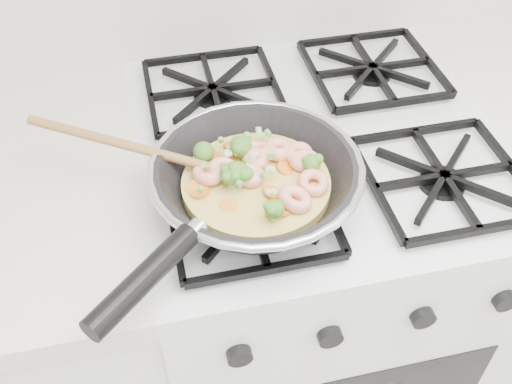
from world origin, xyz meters
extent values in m
cube|color=white|center=(0.00, 1.70, 0.45)|extent=(0.60, 0.60, 0.90)
cube|color=black|center=(0.00, 1.70, 0.91)|extent=(0.56, 0.56, 0.02)
torus|color=silver|center=(-0.14, 1.57, 0.98)|extent=(0.30, 0.30, 0.01)
cylinder|color=black|center=(-0.31, 1.41, 0.98)|extent=(0.15, 0.14, 0.03)
cylinder|color=#D1BB5B|center=(-0.14, 1.57, 0.94)|extent=(0.21, 0.21, 0.02)
ellipsoid|color=olive|center=(-0.18, 1.59, 0.96)|extent=(0.06, 0.05, 0.01)
cylinder|color=olive|center=(-0.31, 1.65, 0.99)|extent=(0.25, 0.12, 0.06)
torus|color=#F1A98F|center=(-0.07, 1.60, 0.96)|extent=(0.06, 0.06, 0.03)
torus|color=#F1A98F|center=(-0.09, 1.62, 0.96)|extent=(0.06, 0.05, 0.02)
torus|color=#F1A98F|center=(-0.12, 1.62, 0.96)|extent=(0.06, 0.06, 0.03)
torus|color=#F1A98F|center=(-0.06, 1.54, 0.96)|extent=(0.06, 0.06, 0.02)
torus|color=#F1A98F|center=(-0.18, 1.59, 0.96)|extent=(0.06, 0.06, 0.02)
torus|color=#F1A98F|center=(-0.10, 1.51, 0.96)|extent=(0.07, 0.07, 0.03)
torus|color=#F1A98F|center=(-0.06, 1.58, 0.96)|extent=(0.05, 0.05, 0.02)
torus|color=#F1A98F|center=(-0.20, 1.59, 0.96)|extent=(0.07, 0.07, 0.02)
torus|color=#F1A98F|center=(-0.13, 1.60, 0.96)|extent=(0.06, 0.06, 0.03)
torus|color=#F1A98F|center=(-0.15, 1.57, 0.96)|extent=(0.07, 0.07, 0.02)
torus|color=#F1A98F|center=(-0.15, 1.57, 0.96)|extent=(0.06, 0.06, 0.02)
ellipsoid|color=#4F872C|center=(-0.16, 1.57, 0.97)|extent=(0.04, 0.04, 0.03)
ellipsoid|color=#4F872C|center=(-0.17, 1.56, 0.97)|extent=(0.03, 0.03, 0.03)
ellipsoid|color=#4F872C|center=(-0.15, 1.62, 0.97)|extent=(0.04, 0.04, 0.03)
ellipsoid|color=#4F872C|center=(-0.13, 1.49, 0.97)|extent=(0.03, 0.03, 0.03)
ellipsoid|color=#4F872C|center=(-0.06, 1.57, 0.97)|extent=(0.03, 0.03, 0.03)
ellipsoid|color=#4F872C|center=(-0.20, 1.62, 0.97)|extent=(0.04, 0.04, 0.03)
cylinder|color=orange|center=(-0.12, 1.54, 0.96)|extent=(0.03, 0.03, 0.01)
cylinder|color=orange|center=(-0.12, 1.50, 0.96)|extent=(0.04, 0.04, 0.01)
cylinder|color=orange|center=(-0.13, 1.62, 0.96)|extent=(0.03, 0.03, 0.01)
cylinder|color=orange|center=(-0.15, 1.62, 0.96)|extent=(0.03, 0.03, 0.01)
cylinder|color=orange|center=(-0.22, 1.57, 0.96)|extent=(0.04, 0.04, 0.01)
cylinder|color=orange|center=(-0.10, 1.63, 0.96)|extent=(0.03, 0.03, 0.01)
cylinder|color=orange|center=(-0.16, 1.65, 0.96)|extent=(0.03, 0.03, 0.00)
cylinder|color=orange|center=(-0.06, 1.53, 0.96)|extent=(0.03, 0.03, 0.01)
cylinder|color=orange|center=(-0.06, 1.58, 0.96)|extent=(0.04, 0.04, 0.01)
cylinder|color=orange|center=(-0.13, 1.61, 0.96)|extent=(0.03, 0.03, 0.00)
cylinder|color=orange|center=(-0.19, 1.64, 0.96)|extent=(0.04, 0.04, 0.01)
cylinder|color=orange|center=(-0.22, 1.56, 0.96)|extent=(0.04, 0.04, 0.01)
cylinder|color=orange|center=(-0.09, 1.58, 0.96)|extent=(0.04, 0.04, 0.00)
cylinder|color=orange|center=(-0.09, 1.51, 0.96)|extent=(0.03, 0.03, 0.01)
cylinder|color=orange|center=(-0.13, 1.50, 0.96)|extent=(0.03, 0.03, 0.01)
cylinder|color=orange|center=(-0.18, 1.53, 0.96)|extent=(0.03, 0.03, 0.01)
cylinder|color=#60AC44|center=(-0.15, 1.64, 0.97)|extent=(0.01, 0.01, 0.01)
cylinder|color=#60AC44|center=(-0.17, 1.64, 0.97)|extent=(0.01, 0.01, 0.01)
cylinder|color=#60AC44|center=(-0.11, 1.64, 0.97)|extent=(0.01, 0.01, 0.01)
cylinder|color=beige|center=(-0.11, 1.65, 0.98)|extent=(0.01, 0.01, 0.01)
cylinder|color=beige|center=(-0.14, 1.57, 0.98)|extent=(0.01, 0.01, 0.01)
cylinder|color=beige|center=(-0.17, 1.62, 0.97)|extent=(0.01, 0.01, 0.01)
cylinder|color=beige|center=(-0.13, 1.60, 0.97)|extent=(0.01, 0.01, 0.01)
cylinder|color=#60AC44|center=(-0.16, 1.54, 0.98)|extent=(0.01, 0.01, 0.01)
cylinder|color=beige|center=(-0.12, 1.56, 0.98)|extent=(0.01, 0.01, 0.01)
cylinder|color=beige|center=(-0.17, 1.62, 0.97)|extent=(0.01, 0.01, 0.01)
cylinder|color=#60AC44|center=(-0.22, 1.55, 0.98)|extent=(0.01, 0.01, 0.01)
cylinder|color=beige|center=(-0.16, 1.63, 0.97)|extent=(0.01, 0.01, 0.01)
cylinder|color=#60AC44|center=(-0.10, 1.64, 0.98)|extent=(0.01, 0.01, 0.01)
cylinder|color=#60AC44|center=(-0.11, 1.59, 0.98)|extent=(0.01, 0.01, 0.01)
cylinder|color=#60AC44|center=(-0.13, 1.55, 0.98)|extent=(0.01, 0.01, 0.01)
cylinder|color=beige|center=(-0.16, 1.61, 0.97)|extent=(0.01, 0.01, 0.01)
cylinder|color=#60AC44|center=(-0.21, 1.60, 0.97)|extent=(0.01, 0.01, 0.01)
cylinder|color=#60AC44|center=(-0.16, 1.59, 0.97)|extent=(0.01, 0.01, 0.01)
cylinder|color=#60AC44|center=(-0.14, 1.59, 0.98)|extent=(0.01, 0.01, 0.01)
cylinder|color=#60AC44|center=(-0.13, 1.65, 0.97)|extent=(0.01, 0.01, 0.01)
cylinder|color=beige|center=(-0.13, 1.52, 0.97)|extent=(0.01, 0.01, 0.01)
camera|label=1|loc=(-0.27, 0.98, 1.54)|focal=42.03mm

